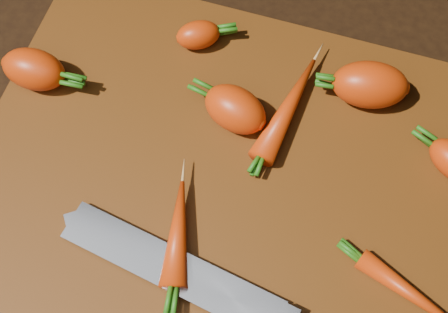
% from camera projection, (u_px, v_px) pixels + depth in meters
% --- Properties ---
extents(ground, '(2.00, 2.00, 0.01)m').
position_uv_depth(ground, '(221.00, 179.00, 0.64)').
color(ground, black).
extents(cutting_board, '(0.50, 0.40, 0.01)m').
position_uv_depth(cutting_board, '(221.00, 175.00, 0.63)').
color(cutting_board, '#542C0D').
rests_on(cutting_board, ground).
extents(carrot_0, '(0.07, 0.04, 0.04)m').
position_uv_depth(carrot_0, '(34.00, 69.00, 0.65)').
color(carrot_0, red).
rests_on(carrot_0, cutting_board).
extents(carrot_1, '(0.08, 0.06, 0.05)m').
position_uv_depth(carrot_1, '(235.00, 109.00, 0.63)').
color(carrot_1, red).
rests_on(carrot_1, cutting_board).
extents(carrot_2, '(0.09, 0.06, 0.05)m').
position_uv_depth(carrot_2, '(370.00, 85.00, 0.64)').
color(carrot_2, red).
rests_on(carrot_2, cutting_board).
extents(carrot_3, '(0.06, 0.05, 0.03)m').
position_uv_depth(carrot_3, '(198.00, 35.00, 0.68)').
color(carrot_3, red).
rests_on(carrot_3, cutting_board).
extents(carrot_5, '(0.05, 0.13, 0.03)m').
position_uv_depth(carrot_5, '(288.00, 108.00, 0.64)').
color(carrot_5, red).
rests_on(carrot_5, cutting_board).
extents(carrot_6, '(0.12, 0.06, 0.02)m').
position_uv_depth(carrot_6, '(415.00, 297.00, 0.56)').
color(carrot_6, red).
rests_on(carrot_6, cutting_board).
extents(carrot_7, '(0.05, 0.11, 0.03)m').
position_uv_depth(carrot_7, '(178.00, 233.00, 0.59)').
color(carrot_7, red).
rests_on(carrot_7, cutting_board).
extents(knife, '(0.36, 0.09, 0.02)m').
position_uv_depth(knife, '(192.00, 279.00, 0.57)').
color(knife, gray).
rests_on(knife, cutting_board).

